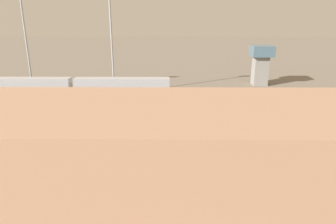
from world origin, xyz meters
The scene contains 16 objects.
ground_plane centered at (0.00, 0.00, 0.00)m, with size 400.00×400.00×0.00m, color #756B5B.
track_bed_0 centered at (0.00, -12.50, 0.06)m, with size 140.00×2.80×0.12m, color #4C443D.
track_bed_1 centered at (0.00, -7.50, 0.06)m, with size 140.00×2.80×0.12m, color #3D3833.
track_bed_2 centered at (0.00, -2.50, 0.06)m, with size 140.00×2.80×0.12m, color #3D3833.
track_bed_3 centered at (0.00, 2.50, 0.06)m, with size 140.00×2.80×0.12m, color #3D3833.
track_bed_4 centered at (0.00, 7.50, 0.06)m, with size 140.00×2.80×0.12m, color #3D3833.
track_bed_5 centered at (0.00, 12.50, 0.06)m, with size 140.00×2.80×0.12m, color #3D3833.
train_on_track_3 centered at (2.73, 2.50, 2.62)m, with size 119.80×3.00×5.00m.
train_on_track_4 centered at (10.15, 7.50, 2.62)m, with size 95.60×3.00×5.00m.
train_on_track_2 centered at (4.09, -2.50, 2.07)m, with size 139.00×3.00×4.40m.
train_on_track_0 centered at (20.93, -12.50, 2.62)m, with size 47.20×3.00×5.00m.
train_on_track_5 centered at (1.00, 12.50, 2.02)m, with size 119.80×3.00×3.80m.
light_mast_0 centered at (32.56, -16.24, 16.29)m, with size 2.80×0.70×25.30m.
light_mast_2 centered at (11.49, -15.87, 17.33)m, with size 2.80×0.70×27.19m.
maintenance_shed centered at (2.00, 33.81, 6.07)m, with size 53.19×15.88×12.13m, color tan.
control_tower centered at (-28.68, -27.86, 6.70)m, with size 6.00×6.00×11.32m.
Camera 1 is at (-2.90, 62.36, 20.92)m, focal length 33.73 mm.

